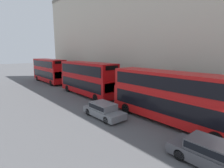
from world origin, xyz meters
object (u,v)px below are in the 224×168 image
(pedestrian, at_px, (66,79))
(bus_third_in_queue, at_px, (49,70))
(car_hatchback, at_px, (104,110))
(car_dark_sedan, at_px, (215,154))
(bus_leading, at_px, (171,95))
(bus_second_in_queue, at_px, (87,77))

(pedestrian, bearing_deg, bus_third_in_queue, 134.62)
(car_hatchback, bearing_deg, car_dark_sedan, -90.00)
(car_dark_sedan, xyz_separation_m, pedestrian, (5.71, 28.56, 0.04))
(bus_leading, relative_size, bus_third_in_queue, 1.04)
(bus_second_in_queue, bearing_deg, pedestrian, 78.46)
(bus_leading, bearing_deg, car_hatchback, 126.45)
(bus_leading, bearing_deg, pedestrian, 84.48)
(bus_leading, distance_m, car_dark_sedan, 5.98)
(bus_second_in_queue, distance_m, bus_third_in_queue, 13.67)
(car_dark_sedan, height_order, pedestrian, pedestrian)
(bus_second_in_queue, height_order, car_hatchback, bus_second_in_queue)
(bus_second_in_queue, relative_size, car_hatchback, 2.47)
(car_hatchback, bearing_deg, bus_third_in_queue, 81.08)
(bus_leading, relative_size, pedestrian, 6.80)
(bus_third_in_queue, bearing_deg, car_dark_sedan, -96.28)
(pedestrian, bearing_deg, car_dark_sedan, -101.31)
(bus_second_in_queue, distance_m, pedestrian, 11.68)
(bus_leading, height_order, bus_second_in_queue, bus_second_in_queue)
(bus_leading, relative_size, car_hatchback, 2.61)
(bus_second_in_queue, height_order, bus_third_in_queue, bus_third_in_queue)
(pedestrian, bearing_deg, bus_second_in_queue, -101.54)
(bus_third_in_queue, bearing_deg, bus_leading, -90.00)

